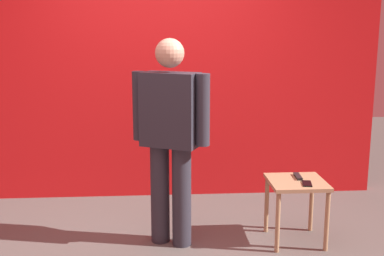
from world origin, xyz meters
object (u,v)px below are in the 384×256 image
side_table (296,191)px  tv_remote (298,176)px  cell_phone (307,184)px  standing_person (170,132)px

side_table → tv_remote: 0.13m
cell_phone → tv_remote: size_ratio=0.85×
side_table → cell_phone: (0.05, -0.10, 0.10)m
cell_phone → side_table: bearing=129.1°
standing_person → cell_phone: 1.16m
side_table → cell_phone: bearing=-62.2°
side_table → tv_remote: (0.03, 0.08, 0.10)m
cell_phone → tv_remote: 0.18m
cell_phone → standing_person: bearing=-175.8°
standing_person → tv_remote: standing_person is taller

